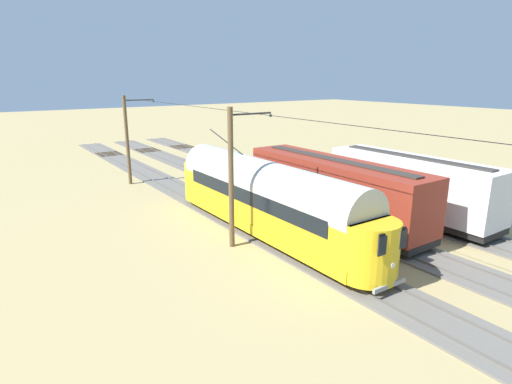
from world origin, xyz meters
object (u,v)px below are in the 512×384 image
Objects in this scene: boxcar_adjacent at (410,185)px; boxcar_far_siding at (333,189)px; vintage_streetcar at (265,196)px; catenary_pole_mid_near at (232,176)px; catenary_pole_foreground at (128,139)px; switch_stand at (312,173)px.

boxcar_adjacent is 0.85× the size of boxcar_far_siding.
vintage_streetcar is 2.40× the size of catenary_pole_mid_near.
boxcar_far_siding is (-4.66, 0.64, -0.10)m from vintage_streetcar.
catenary_pole_foreground reaches higher than boxcar_far_siding.
vintage_streetcar is 16.39m from catenary_pole_foreground.
catenary_pole_foreground is at bearing -90.00° from catenary_pole_mid_near.
vintage_streetcar is 9.74m from boxcar_adjacent.
boxcar_adjacent is at bearing 155.33° from boxcar_far_siding.
boxcar_adjacent is at bearing 168.80° from catenary_pole_mid_near.
catenary_pole_foreground is 15.90m from switch_stand.
vintage_streetcar reaches higher than switch_stand.
switch_stand is at bearing -125.62° from boxcar_far_siding.
vintage_streetcar is 2.40× the size of catenary_pole_foreground.
boxcar_far_siding is 11.05m from switch_stand.
boxcar_adjacent is 1.53× the size of catenary_pole_foreground.
boxcar_adjacent is 22.34m from catenary_pole_foreground.
catenary_pole_foreground is 5.95× the size of switch_stand.
catenary_pole_mid_near is (7.08, -0.18, 1.67)m from boxcar_far_siding.
vintage_streetcar is 4.70m from boxcar_far_siding.
catenary_pole_mid_near is (0.00, 16.60, 0.00)m from catenary_pole_foreground.
catenary_pole_mid_near reaches higher than boxcar_far_siding.
switch_stand is at bearing -98.77° from boxcar_adjacent.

